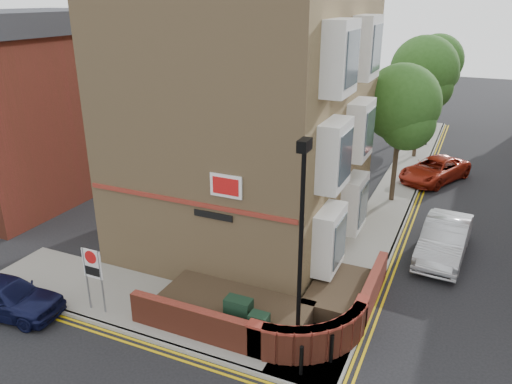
% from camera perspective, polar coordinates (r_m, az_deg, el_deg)
% --- Properties ---
extents(ground, '(120.00, 120.00, 0.00)m').
position_cam_1_polar(ground, '(14.77, -3.20, -19.22)').
color(ground, black).
rests_on(ground, ground).
extents(pavement_corner, '(13.00, 3.00, 0.12)m').
position_cam_1_polar(pavement_corner, '(17.27, -11.49, -12.64)').
color(pavement_corner, gray).
rests_on(pavement_corner, ground).
extents(pavement_main, '(2.00, 32.00, 0.12)m').
position_cam_1_polar(pavement_main, '(27.78, 15.89, 0.50)').
color(pavement_main, gray).
rests_on(pavement_main, ground).
extents(kerb_side, '(13.00, 0.15, 0.12)m').
position_cam_1_polar(kerb_side, '(16.32, -14.61, -15.21)').
color(kerb_side, gray).
rests_on(kerb_side, ground).
extents(kerb_main_near, '(0.15, 32.00, 0.12)m').
position_cam_1_polar(kerb_main_near, '(27.68, 17.92, 0.19)').
color(kerb_main_near, gray).
rests_on(kerb_main_near, ground).
extents(yellow_lines_side, '(13.00, 0.28, 0.01)m').
position_cam_1_polar(yellow_lines_side, '(16.20, -15.15, -15.81)').
color(yellow_lines_side, gold).
rests_on(yellow_lines_side, ground).
extents(yellow_lines_main, '(0.28, 32.00, 0.01)m').
position_cam_1_polar(yellow_lines_main, '(27.68, 18.42, 0.01)').
color(yellow_lines_main, gold).
rests_on(yellow_lines_main, ground).
extents(corner_building, '(8.95, 10.40, 13.60)m').
position_cam_1_polar(corner_building, '(19.93, -0.27, 11.67)').
color(corner_building, '#A17F55').
rests_on(corner_building, ground).
extents(garden_wall, '(6.80, 6.00, 1.20)m').
position_cam_1_polar(garden_wall, '(16.54, 0.88, -14.09)').
color(garden_wall, maroon).
rests_on(garden_wall, ground).
extents(lamppost, '(0.25, 0.50, 6.30)m').
position_cam_1_polar(lamppost, '(13.25, 5.11, -6.89)').
color(lamppost, black).
rests_on(lamppost, pavement_corner).
extents(utility_cabinet_large, '(0.80, 0.45, 1.20)m').
position_cam_1_polar(utility_cabinet_large, '(15.34, -2.00, -14.01)').
color(utility_cabinet_large, black).
rests_on(utility_cabinet_large, pavement_corner).
extents(utility_cabinet_small, '(0.55, 0.40, 1.10)m').
position_cam_1_polar(utility_cabinet_small, '(14.88, 0.35, -15.52)').
color(utility_cabinet_small, black).
rests_on(utility_cabinet_small, pavement_corner).
extents(bollard_near, '(0.11, 0.11, 0.90)m').
position_cam_1_polar(bollard_near, '(14.08, 5.20, -18.63)').
color(bollard_near, black).
rests_on(bollard_near, pavement_corner).
extents(bollard_far, '(0.11, 0.11, 0.90)m').
position_cam_1_polar(bollard_far, '(14.55, 8.62, -17.27)').
color(bollard_far, black).
rests_on(bollard_far, pavement_corner).
extents(zone_sign, '(0.72, 0.07, 2.20)m').
position_cam_1_polar(zone_sign, '(16.65, -18.17, -8.34)').
color(zone_sign, slate).
rests_on(zone_sign, pavement_corner).
extents(side_building, '(6.40, 10.40, 9.00)m').
position_cam_1_polar(side_building, '(27.51, -24.29, 8.99)').
color(side_building, maroon).
rests_on(side_building, ground).
extents(tree_near, '(3.64, 3.65, 6.70)m').
position_cam_1_polar(tree_near, '(24.64, 16.24, 9.12)').
color(tree_near, '#382B1E').
rests_on(tree_near, pavement_main).
extents(tree_mid, '(4.03, 4.03, 7.42)m').
position_cam_1_polar(tree_mid, '(32.39, 18.60, 12.56)').
color(tree_mid, '#382B1E').
rests_on(tree_mid, pavement_main).
extents(tree_far, '(3.81, 3.81, 7.00)m').
position_cam_1_polar(tree_far, '(40.33, 19.93, 13.56)').
color(tree_far, '#382B1E').
rests_on(tree_far, pavement_main).
extents(traffic_light_assembly, '(0.20, 0.16, 4.20)m').
position_cam_1_polar(traffic_light_assembly, '(35.65, 19.35, 9.24)').
color(traffic_light_assembly, black).
rests_on(traffic_light_assembly, pavement_main).
extents(navy_hatchback, '(3.95, 2.00, 1.29)m').
position_cam_1_polar(navy_hatchback, '(18.24, -26.70, -10.57)').
color(navy_hatchback, black).
rests_on(navy_hatchback, ground).
extents(silver_car_near, '(1.91, 4.72, 1.52)m').
position_cam_1_polar(silver_car_near, '(20.92, 20.73, -5.07)').
color(silver_car_near, '#ADB0B5').
rests_on(silver_car_near, ground).
extents(red_car_main, '(3.94, 5.16, 1.30)m').
position_cam_1_polar(red_car_main, '(29.37, 19.72, 2.41)').
color(red_car_main, maroon).
rests_on(red_car_main, ground).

